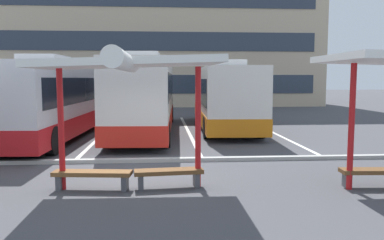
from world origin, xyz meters
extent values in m
plane|color=#47474C|center=(0.00, 0.00, 0.00)|extent=(160.00, 160.00, 0.00)
cube|color=#C6B293|center=(0.00, 33.08, 9.57)|extent=(32.13, 15.29, 19.13)
cube|color=#2D3847|center=(0.00, 25.41, 2.10)|extent=(29.56, 0.08, 1.68)
cube|color=#2D3847|center=(0.00, 25.41, 5.93)|extent=(29.56, 0.08, 1.68)
cube|color=silver|center=(-3.93, 7.68, 1.74)|extent=(3.20, 12.26, 2.92)
cube|color=red|center=(-3.93, 7.68, 0.67)|extent=(3.24, 12.30, 0.78)
cube|color=black|center=(-3.93, 7.68, 2.13)|extent=(3.18, 11.29, 1.04)
cube|color=black|center=(-3.60, 13.71, 2.09)|extent=(2.24, 0.20, 1.75)
cube|color=silver|center=(-4.01, 6.17, 3.38)|extent=(1.64, 2.28, 0.36)
cylinder|color=black|center=(-4.86, 12.21, 0.50)|extent=(0.35, 1.01, 1.00)
cylinder|color=black|center=(-2.51, 12.08, 0.50)|extent=(0.35, 1.01, 1.00)
cylinder|color=black|center=(-3.00, 3.15, 0.50)|extent=(0.35, 1.01, 1.00)
cube|color=silver|center=(-0.03, 8.80, 1.84)|extent=(2.93, 12.02, 3.13)
cube|color=red|center=(-0.03, 8.80, 0.64)|extent=(2.97, 12.06, 0.74)
cube|color=black|center=(-0.03, 8.80, 2.29)|extent=(2.92, 11.07, 1.12)
cube|color=black|center=(0.21, 14.73, 2.21)|extent=(2.15, 0.17, 1.88)
cube|color=silver|center=(-0.09, 7.31, 3.58)|extent=(1.55, 2.26, 0.36)
cylinder|color=black|center=(-0.97, 13.21, 0.50)|extent=(0.34, 1.01, 1.00)
cylinder|color=black|center=(1.27, 13.11, 0.50)|extent=(0.34, 1.01, 1.00)
cylinder|color=black|center=(-1.33, 4.48, 0.50)|extent=(0.34, 1.01, 1.00)
cylinder|color=black|center=(0.91, 4.39, 0.50)|extent=(0.34, 1.01, 1.00)
cube|color=silver|center=(4.03, 10.19, 1.71)|extent=(2.99, 10.77, 2.87)
cube|color=orange|center=(4.03, 10.19, 0.64)|extent=(3.03, 10.81, 0.73)
cube|color=black|center=(4.03, 10.19, 2.00)|extent=(2.99, 9.92, 1.19)
cube|color=black|center=(4.24, 15.50, 2.06)|extent=(2.27, 0.17, 1.72)
cube|color=silver|center=(3.98, 8.86, 3.33)|extent=(1.63, 2.26, 0.36)
cylinder|color=black|center=(2.99, 13.97, 0.50)|extent=(0.34, 1.01, 1.00)
cylinder|color=black|center=(5.37, 13.88, 0.50)|extent=(0.34, 1.01, 1.00)
cylinder|color=black|center=(2.70, 6.50, 0.50)|extent=(0.34, 1.01, 1.00)
cylinder|color=black|center=(5.08, 6.41, 0.50)|extent=(0.34, 1.01, 1.00)
cube|color=white|center=(-6.14, 8.90, 0.00)|extent=(0.16, 14.00, 0.01)
cube|color=white|center=(-2.05, 8.90, 0.00)|extent=(0.16, 14.00, 0.01)
cube|color=white|center=(2.05, 8.90, 0.00)|extent=(0.16, 14.00, 0.01)
cube|color=white|center=(6.14, 8.90, 0.00)|extent=(0.16, 14.00, 0.01)
cylinder|color=red|center=(-1.61, -1.15, 1.45)|extent=(0.14, 0.14, 2.90)
cylinder|color=red|center=(1.61, -1.15, 1.45)|extent=(0.14, 0.14, 2.90)
cube|color=white|center=(0.00, -1.15, 2.98)|extent=(4.22, 2.66, 0.29)
cylinder|color=white|center=(0.00, -2.33, 2.95)|extent=(0.36, 4.22, 0.36)
cube|color=brown|center=(-0.90, -1.26, 0.40)|extent=(1.88, 0.62, 0.10)
cube|color=#4C4C51|center=(-1.67, -1.17, 0.17)|extent=(0.16, 0.35, 0.35)
cube|color=#4C4C51|center=(-0.13, -1.34, 0.17)|extent=(0.16, 0.35, 0.35)
cube|color=brown|center=(0.90, -1.22, 0.40)|extent=(1.68, 0.58, 0.10)
cube|color=#4C4C51|center=(0.23, -1.29, 0.17)|extent=(0.15, 0.35, 0.35)
cube|color=#4C4C51|center=(1.57, -1.16, 0.17)|extent=(0.15, 0.35, 0.35)
cylinder|color=red|center=(5.17, -1.66, 1.49)|extent=(0.14, 0.14, 2.98)
cube|color=brown|center=(5.97, -1.56, 0.40)|extent=(1.88, 0.53, 0.10)
cube|color=#4C4C51|center=(5.19, -1.52, 0.17)|extent=(0.14, 0.34, 0.35)
cube|color=#ADADA8|center=(0.00, 1.78, 0.06)|extent=(44.00, 0.24, 0.12)
camera|label=1|loc=(0.75, -10.54, 2.62)|focal=37.05mm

